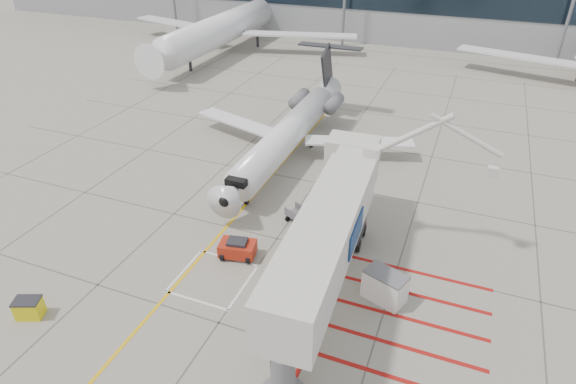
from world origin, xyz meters
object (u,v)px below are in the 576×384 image
at_px(regional_jet, 279,128).
at_px(spill_bin, 29,308).
at_px(pushback_tug, 238,248).
at_px(jet_bridge, 324,247).

height_order(regional_jet, spill_bin, regional_jet).
bearing_deg(spill_bin, pushback_tug, 24.85).
distance_m(regional_jet, spill_bin, 21.70).
relative_size(regional_jet, jet_bridge, 1.41).
bearing_deg(pushback_tug, jet_bridge, -27.88).
xyz_separation_m(regional_jet, jet_bridge, (8.31, -13.86, 0.28)).
distance_m(jet_bridge, spill_bin, 16.08).
height_order(pushback_tug, spill_bin, pushback_tug).
relative_size(regional_jet, pushback_tug, 12.11).
bearing_deg(pushback_tug, regional_jet, 89.38).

